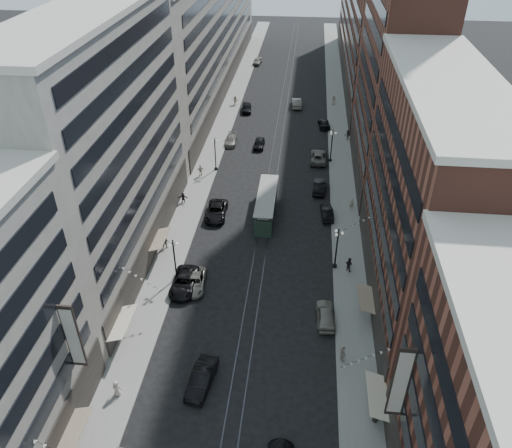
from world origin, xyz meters
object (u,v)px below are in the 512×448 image
at_px(lamppost_sw_mid, 215,153).
at_px(car_2, 184,282).
at_px(pedestrian_extra_0, 376,415).
at_px(car_11, 319,157).
at_px(pedestrian_extra_2, 333,100).
at_px(streetcar, 266,205).
at_px(pedestrian_6, 201,170).
at_px(pedestrian_1, 117,388).
at_px(pedestrian_9, 348,135).
at_px(lamppost_se_far, 337,247).
at_px(car_9, 247,108).
at_px(lamppost_se_mid, 332,145).
at_px(car_5, 202,378).
at_px(car_8, 231,140).
at_px(pedestrian_8, 352,203).
at_px(car_13, 259,143).
at_px(pedestrian_7, 349,264).
at_px(car_7, 216,211).
at_px(car_extra_0, 257,61).
at_px(car_extra_2, 195,282).
at_px(pedestrian_4, 343,354).
at_px(pedestrian_5, 183,198).
at_px(lamppost_sw_far, 175,258).
at_px(car_4, 326,315).
at_px(pedestrian_2, 165,242).
at_px(car_10, 327,213).
at_px(car_14, 297,103).
at_px(car_extra_1, 320,186).
at_px(car_12, 324,124).

bearing_deg(lamppost_sw_mid, car_2, -87.50).
xyz_separation_m(car_2, pedestrian_extra_0, (20.08, -15.23, 0.12)).
relative_size(car_11, pedestrian_extra_2, 3.01).
relative_size(streetcar, pedestrian_6, 6.23).
xyz_separation_m(pedestrian_1, pedestrian_9, (23.16, 57.01, 0.05)).
relative_size(lamppost_sw_mid, lamppost_se_far, 1.00).
xyz_separation_m(streetcar, car_9, (-7.31, 37.69, -0.65)).
height_order(lamppost_sw_mid, lamppost_se_mid, same).
relative_size(car_5, car_8, 1.08).
height_order(car_8, pedestrian_8, pedestrian_8).
bearing_deg(car_8, pedestrian_1, -94.59).
height_order(car_13, pedestrian_7, pedestrian_7).
xyz_separation_m(lamppost_se_mid, car_7, (-16.05, -18.32, -2.28)).
distance_m(car_extra_0, car_extra_2, 86.06).
bearing_deg(pedestrian_extra_0, pedestrian_1, -44.44).
xyz_separation_m(pedestrian_4, pedestrian_5, (-21.71, 26.92, -0.17)).
distance_m(lamppost_sw_far, car_4, 18.02).
xyz_separation_m(streetcar, pedestrian_9, (12.45, 25.75, -0.40)).
height_order(car_8, pedestrian_7, pedestrian_7).
bearing_deg(pedestrian_2, streetcar, 24.80).
height_order(car_10, car_13, car_13).
bearing_deg(car_14, car_extra_1, 92.81).
xyz_separation_m(lamppost_se_far, pedestrian_extra_2, (1.07, 54.04, -1.98)).
distance_m(car_8, pedestrian_extra_2, 27.87).
bearing_deg(car_14, car_10, 92.88).
xyz_separation_m(streetcar, pedestrian_extra_0, (12.12, -31.56, -0.54)).
bearing_deg(lamppost_se_far, pedestrian_6, 134.57).
relative_size(car_12, pedestrian_extra_2, 2.49).
bearing_deg(pedestrian_4, lamppost_se_far, -23.03).
xyz_separation_m(car_12, car_14, (-5.55, 9.92, 0.16)).
xyz_separation_m(car_11, car_14, (-4.52, 24.16, 0.05)).
relative_size(car_9, car_10, 1.10).
xyz_separation_m(car_8, car_14, (10.96, 19.02, 0.17)).
bearing_deg(pedestrian_extra_2, car_9, 44.83).
relative_size(pedestrian_8, car_extra_2, 0.34).
height_order(car_5, pedestrian_7, pedestrian_7).
xyz_separation_m(streetcar, car_extra_1, (7.38, 7.21, -0.64)).
relative_size(lamppost_se_far, car_5, 1.08).
xyz_separation_m(lamppost_se_far, car_extra_1, (-1.82, 18.15, -2.27)).
xyz_separation_m(car_12, pedestrian_extra_0, (3.86, -62.93, 0.23)).
height_order(car_2, car_8, car_2).
bearing_deg(car_4, lamppost_se_mid, -95.45).
bearing_deg(car_5, car_extra_1, 81.46).
height_order(pedestrian_4, car_8, pedestrian_4).
bearing_deg(lamppost_sw_far, pedestrian_extra_0, -37.93).
xyz_separation_m(car_8, pedestrian_5, (-3.94, -20.58, 0.24)).
bearing_deg(car_extra_1, lamppost_sw_far, 57.38).
bearing_deg(car_2, lamppost_se_far, 17.23).
height_order(pedestrian_5, car_extra_1, pedestrian_5).
relative_size(car_2, car_7, 0.99).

